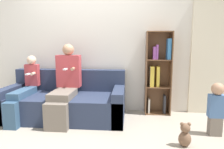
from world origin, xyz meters
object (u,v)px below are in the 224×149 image
Objects in this scene: couch at (65,102)px; adult_seated at (65,82)px; child_seated at (24,89)px; toddler_standing at (216,107)px; bookshelf at (157,73)px; teddy_bear at (185,135)px.

adult_seated reaches higher than couch.
couch is 1.92× the size of child_seated.
bookshelf reaches higher than toddler_standing.
child_seated is 2.60m from teddy_bear.
toddler_standing is 0.68m from teddy_bear.
bookshelf is 1.39m from teddy_bear.
child_seated is 2.34m from bookshelf.
bookshelf is at bearing 15.86° from adult_seated.
couch is at bearing 154.05° from teddy_bear.
adult_seated reaches higher than teddy_bear.
toddler_standing is at bearing -10.45° from adult_seated.
adult_seated is 0.71m from child_seated.
adult_seated is (0.04, -0.09, 0.37)m from couch.
teddy_bear is (2.47, -0.73, -0.38)m from child_seated.
couch is 2.38m from toddler_standing.
toddler_standing reaches higher than teddy_bear.
child_seated is at bearing 163.60° from teddy_bear.
toddler_standing is (2.32, -0.51, 0.13)m from couch.
teddy_bear is at bearing -16.40° from child_seated.
bookshelf reaches higher than child_seated.
couch is at bearing -167.57° from bookshelf.
child_seated reaches higher than toddler_standing.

